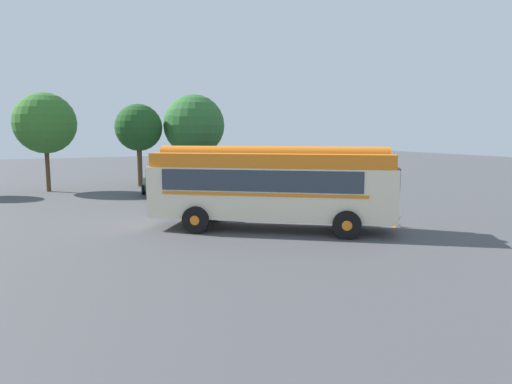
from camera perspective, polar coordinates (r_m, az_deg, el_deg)
The scene contains 10 objects.
ground_plane at distance 19.91m, azimuth 2.47°, elevation -4.29°, with size 120.00×120.00×0.00m, color #474749.
vintage_bus at distance 19.02m, azimuth 1.97°, elevation 0.94°, with size 9.65×7.81×3.49m.
car_near_left at distance 29.47m, azimuth -11.95°, elevation 1.08°, with size 2.25×4.34×1.66m.
car_mid_left at distance 30.41m, azimuth -6.64°, elevation 1.39°, with size 2.17×4.30×1.66m.
car_mid_right at distance 30.67m, azimuth -1.44°, elevation 1.49°, with size 2.05×4.25×1.66m.
box_van at distance 32.01m, azimuth 3.43°, elevation 2.66°, with size 2.74×5.92×2.50m.
tree_left_of_centre at distance 34.30m, azimuth -24.96°, elevation 7.95°, with size 4.10×4.10×6.71m.
tree_centre at distance 35.31m, azimuth -14.33°, elevation 7.85°, with size 3.48×3.48×6.14m.
tree_right_of_centre at distance 35.89m, azimuth -7.96°, elevation 8.37°, with size 4.71×4.71×6.94m.
traffic_cone at distance 20.60m, azimuth 17.23°, elevation -3.45°, with size 0.36×0.36×0.55m, color orange.
Camera 1 is at (-9.11, -17.23, 4.08)m, focal length 32.00 mm.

